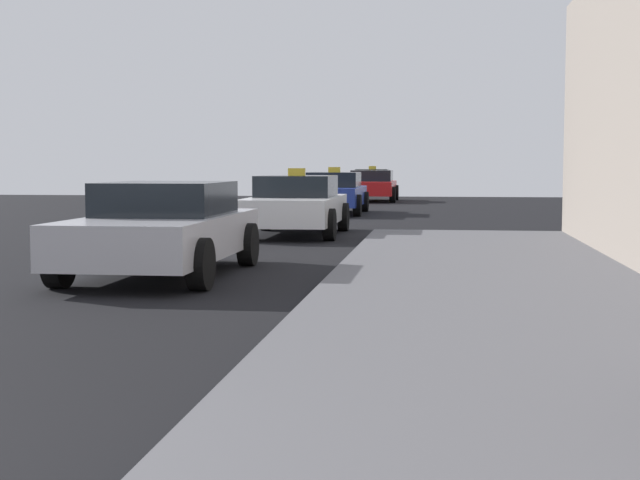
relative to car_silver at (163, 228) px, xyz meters
The scene contains 5 objects.
car_silver is the anchor object (origin of this frame).
car_white 7.35m from the car_silver, 84.82° to the left, with size 2.01×4.13×1.43m.
car_blue 15.85m from the car_silver, 88.20° to the left, with size 1.93×4.23×1.43m.
car_red 25.51m from the car_silver, 87.85° to the left, with size 2.07×4.20×1.27m.
car_yellow 33.69m from the car_silver, 89.37° to the left, with size 2.03×4.03×1.43m.
Camera 1 is at (3.36, -3.09, 1.51)m, focal length 51.21 mm.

